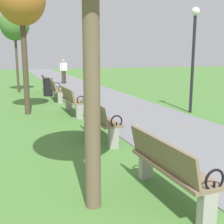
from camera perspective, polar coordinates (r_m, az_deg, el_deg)
The scene contains 12 objects.
paved_walkway at distance 18.83m, azimuth -7.43°, elevation 5.18°, with size 3.11×44.00×0.02m, color slate.
park_bench_2 at distance 4.08m, azimuth 11.07°, elevation -10.44°, with size 0.52×1.61×0.90m.
park_bench_3 at distance 6.80m, azimuth -2.40°, elevation -1.43°, with size 0.51×1.61×0.90m.
park_bench_4 at distance 9.74m, azimuth -7.90°, elevation 2.34°, with size 0.51×1.61×0.90m.
park_bench_5 at distance 12.75m, azimuth -10.84°, elevation 4.34°, with size 0.53×1.62×0.90m.
park_bench_6 at distance 15.82m, azimuth -12.68°, elevation 5.59°, with size 0.51×1.61×0.90m.
tree_2 at distance 10.11m, azimuth -17.36°, elevation 20.17°, with size 1.50×1.50×4.51m.
tree_3 at distance 16.13m, azimuth -18.57°, elevation 15.85°, with size 1.45×1.45×4.25m.
pedestrian_walking at distance 20.05m, azimuth -9.47°, elevation 8.12°, with size 0.52×0.27×1.62m.
trash_bin at distance 14.33m, azimuth -12.46°, elevation 4.78°, with size 0.48×0.48×0.84m.
lamp_post at distance 10.23m, azimuth 15.75°, elevation 12.71°, with size 0.28×0.28×3.48m.
scattered_leaves at distance 7.58m, azimuth 5.93°, elevation -3.81°, with size 4.44×17.75×0.02m.
Camera 1 is at (-2.49, -0.28, 1.98)m, focal length 46.60 mm.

